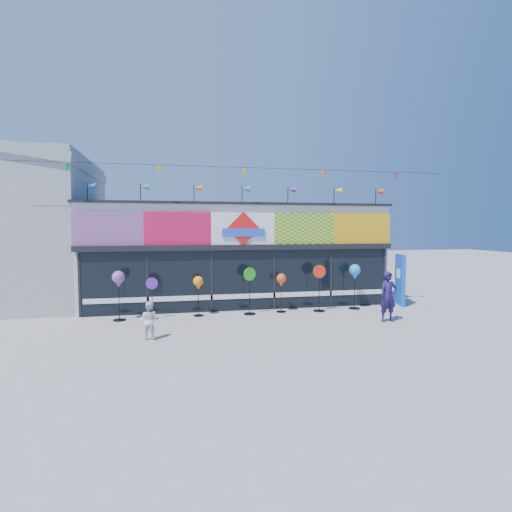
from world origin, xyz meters
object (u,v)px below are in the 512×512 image
object	(u,v)px
spinner_0	(119,281)
spinner_6	(355,273)
spinner_4	(281,281)
blue_sign	(400,280)
spinner_1	(152,297)
adult_man	(388,297)
spinner_3	(250,290)
spinner_5	(319,287)
spinner_2	(198,284)
child	(149,320)

from	to	relation	value
spinner_0	spinner_6	xyz separation A→B (m)	(8.65, 0.24, 0.03)
spinner_4	spinner_0	bearing A→B (deg)	-177.77
spinner_0	spinner_6	world-z (taller)	spinner_6
blue_sign	spinner_1	xyz separation A→B (m)	(-9.74, -0.63, -0.28)
spinner_6	adult_man	world-z (taller)	spinner_6
blue_sign	spinner_3	size ratio (longest dim) A/B	1.21
spinner_4	spinner_6	distance (m)	2.94
adult_man	blue_sign	bearing A→B (deg)	47.05
spinner_4	spinner_3	bearing A→B (deg)	-172.98
spinner_3	spinner_4	size ratio (longest dim) A/B	1.18
blue_sign	spinner_5	distance (m)	3.72
spinner_0	spinner_3	world-z (taller)	spinner_3
spinner_6	spinner_2	bearing A→B (deg)	-179.33
blue_sign	spinner_0	xyz separation A→B (m)	(-10.82, -0.63, 0.32)
spinner_2	spinner_6	bearing A→B (deg)	0.67
blue_sign	spinner_3	bearing A→B (deg)	-159.16
spinner_2	spinner_4	distance (m)	3.06
spinner_3	spinner_6	world-z (taller)	spinner_6
spinner_3	spinner_4	world-z (taller)	spinner_3
child	spinner_6	bearing A→B (deg)	-141.09
child	spinner_2	bearing A→B (deg)	-100.93
blue_sign	spinner_1	size ratio (longest dim) A/B	1.43
spinner_2	adult_man	xyz separation A→B (m)	(6.15, -2.13, -0.30)
spinner_6	spinner_1	bearing A→B (deg)	-178.13
spinner_0	spinner_5	world-z (taller)	spinner_5
blue_sign	spinner_2	bearing A→B (deg)	-160.96
spinner_3	child	world-z (taller)	spinner_3
child	spinner_5	bearing A→B (deg)	-137.96
blue_sign	adult_man	world-z (taller)	blue_sign
blue_sign	spinner_6	world-z (taller)	blue_sign
spinner_0	spinner_6	bearing A→B (deg)	1.59
blue_sign	spinner_2	xyz separation A→B (m)	(-8.16, -0.46, 0.11)
spinner_6	adult_man	bearing A→B (deg)	-85.92
spinner_1	spinner_3	xyz separation A→B (m)	(3.42, 0.08, 0.14)
spinner_3	spinner_6	bearing A→B (deg)	2.31
spinner_4	child	world-z (taller)	spinner_4
spinner_0	child	size ratio (longest dim) A/B	1.58
spinner_1	spinner_4	bearing A→B (deg)	2.83
spinner_4	spinner_5	bearing A→B (deg)	-6.27
spinner_0	adult_man	size ratio (longest dim) A/B	1.01
spinner_0	spinner_4	world-z (taller)	spinner_0
spinner_2	blue_sign	bearing A→B (deg)	3.20
spinner_0	spinner_2	bearing A→B (deg)	3.65
blue_sign	spinner_4	size ratio (longest dim) A/B	1.43
spinner_4	spinner_5	world-z (taller)	spinner_5
blue_sign	spinner_6	distance (m)	2.23
spinner_3	child	size ratio (longest dim) A/B	1.59
spinner_0	adult_man	bearing A→B (deg)	-12.57
spinner_5	adult_man	xyz separation A→B (m)	(1.66, -2.03, -0.08)
spinner_2	spinner_3	world-z (taller)	spinner_3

